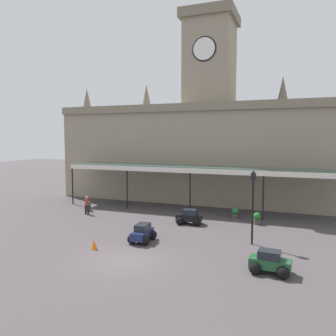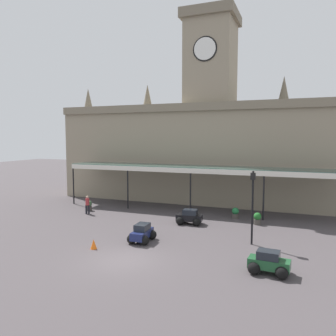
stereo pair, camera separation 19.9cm
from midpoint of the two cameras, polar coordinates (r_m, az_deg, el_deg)
ground_plane at (r=19.74m, az=-7.71°, el=-15.34°), size 140.00×140.00×0.00m
station_building at (r=36.59m, az=6.85°, el=4.00°), size 33.01×6.79×19.95m
entrance_canopy at (r=31.29m, az=4.29°, el=0.00°), size 25.71×3.26×4.24m
car_navy_sedan at (r=22.75m, az=-4.63°, el=-11.17°), size 1.57×2.08×1.19m
car_green_sedan at (r=18.44m, az=16.68°, el=-15.35°), size 2.11×1.61×1.19m
car_black_sedan at (r=27.12m, az=3.43°, el=-8.47°), size 2.12×1.64×1.19m
pedestrian_crossing_forecourt at (r=31.27m, az=-13.85°, el=-6.01°), size 0.36×0.34×1.67m
victorian_lamppost at (r=22.22m, az=14.01°, el=-5.10°), size 0.30×0.30×4.81m
traffic_cone at (r=21.81m, az=-12.75°, el=-12.57°), size 0.40×0.40×0.60m
planter_near_kerb at (r=29.40m, az=11.14°, el=-7.51°), size 0.60×0.60×0.96m
planter_by_canopy at (r=27.89m, az=14.74°, el=-8.28°), size 0.60×0.60×0.96m
planter_forecourt_centre at (r=32.79m, az=-13.64°, el=-6.24°), size 0.60×0.60×0.96m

